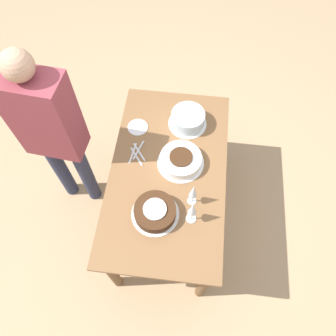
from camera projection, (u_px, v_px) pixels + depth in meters
ground_plane at (168, 212)px, 2.93m from camera, size 12.00×12.00×0.00m
dining_table at (168, 180)px, 2.37m from camera, size 1.43×0.80×0.77m
cake_center_white at (181, 160)px, 2.26m from camera, size 0.33×0.33×0.09m
cake_front_chocolate at (155, 212)px, 2.07m from camera, size 0.31×0.31×0.09m
cake_back_decorated at (188, 119)px, 2.41m from camera, size 0.29×0.29×0.12m
wine_glass_near at (193, 192)px, 2.02m from camera, size 0.06×0.06×0.22m
wine_glass_far at (193, 209)px, 1.95m from camera, size 0.07×0.07×0.23m
dessert_plate_left at (138, 127)px, 2.44m from camera, size 0.15×0.15×0.01m
fork_pile at (137, 153)px, 2.32m from camera, size 0.21×0.13×0.01m
person_cutting at (51, 129)px, 2.17m from camera, size 0.26×0.42×1.63m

